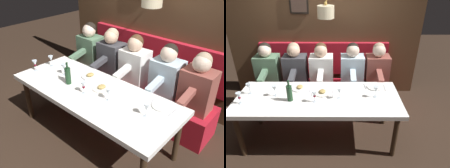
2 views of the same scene
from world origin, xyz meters
TOP-DOWN VIEW (x-y plane):
  - ground_plane at (0.00, 0.00)m, footprint 12.00×12.00m
  - dining_table at (0.00, 0.00)m, footprint 0.90×2.28m
  - banquette_bench at (0.89, 0.00)m, footprint 0.52×2.48m
  - back_wall_panel at (1.46, 0.00)m, footprint 0.59×3.68m
  - diner_nearest at (0.88, -0.97)m, footprint 0.60×0.40m
  - diner_near at (0.88, -0.52)m, footprint 0.60×0.40m
  - diner_middle at (0.88, 0.02)m, footprint 0.60×0.40m
  - diner_far at (0.88, 0.48)m, footprint 0.60×0.40m
  - diner_farthest at (0.88, 0.96)m, footprint 0.60×0.40m
  - place_setting_0 at (0.10, -0.05)m, footprint 0.24×0.31m
  - place_setting_1 at (0.28, -0.83)m, footprint 0.24×0.32m
  - place_setting_2 at (0.23, 0.29)m, footprint 0.24×0.32m
  - wine_glass_0 at (0.01, -0.80)m, footprint 0.07×0.07m
  - wine_glass_1 at (-0.16, 1.01)m, footprint 0.07×0.07m
  - wine_glass_2 at (0.09, 0.98)m, footprint 0.07×0.07m
  - wine_glass_3 at (0.03, 0.60)m, footprint 0.07×0.07m
  - wine_glass_4 at (-0.12, 0.03)m, footprint 0.07×0.07m
  - wine_glass_5 at (-0.03, -0.30)m, footprint 0.07×0.07m
  - wine_bottle at (-0.08, 0.37)m, footprint 0.08×0.08m

SIDE VIEW (x-z plane):
  - ground_plane at x=0.00m, z-range 0.00..0.00m
  - banquette_bench at x=0.89m, z-range 0.00..0.45m
  - dining_table at x=0.00m, z-range 0.30..1.04m
  - place_setting_1 at x=0.28m, z-range 0.74..0.75m
  - place_setting_0 at x=0.10m, z-range 0.73..0.78m
  - place_setting_2 at x=0.23m, z-range 0.73..0.78m
  - diner_nearest at x=0.88m, z-range 0.42..1.21m
  - diner_near at x=0.88m, z-range 0.42..1.21m
  - diner_middle at x=0.88m, z-range 0.42..1.21m
  - diner_far at x=0.88m, z-range 0.42..1.21m
  - diner_farthest at x=0.88m, z-range 0.42..1.21m
  - wine_glass_4 at x=-0.12m, z-range 0.77..0.94m
  - wine_glass_1 at x=-0.16m, z-range 0.77..0.94m
  - wine_bottle at x=-0.08m, z-range 0.71..1.01m
  - wine_glass_0 at x=0.01m, z-range 0.77..0.94m
  - wine_glass_2 at x=0.09m, z-range 0.77..0.94m
  - wine_glass_3 at x=0.03m, z-range 0.77..0.94m
  - wine_glass_5 at x=-0.03m, z-range 0.77..0.94m
  - back_wall_panel at x=1.46m, z-range -0.08..2.82m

